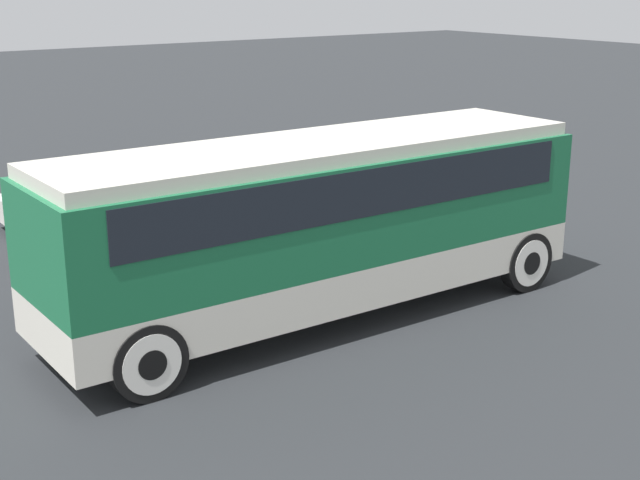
# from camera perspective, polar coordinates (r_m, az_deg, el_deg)

# --- Properties ---
(ground_plane) EXTENTS (120.00, 120.00, 0.00)m
(ground_plane) POSITION_cam_1_polar(r_m,az_deg,el_deg) (15.69, 0.00, -4.94)
(ground_plane) COLOR #26282B
(tour_bus) EXTENTS (9.80, 2.62, 3.13)m
(tour_bus) POSITION_cam_1_polar(r_m,az_deg,el_deg) (15.15, 0.29, 1.82)
(tour_bus) COLOR silver
(tour_bus) RESTS_ON ground_plane
(parked_car_near) EXTENTS (4.11, 1.96, 1.34)m
(parked_car_near) POSITION_cam_1_polar(r_m,az_deg,el_deg) (21.98, -14.56, 2.70)
(parked_car_near) COLOR silver
(parked_car_near) RESTS_ON ground_plane
(parked_car_mid) EXTENTS (4.65, 1.83, 1.36)m
(parked_car_mid) POSITION_cam_1_polar(r_m,az_deg,el_deg) (23.87, 0.55, 4.32)
(parked_car_mid) COLOR #7A6B5B
(parked_car_mid) RESTS_ON ground_plane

